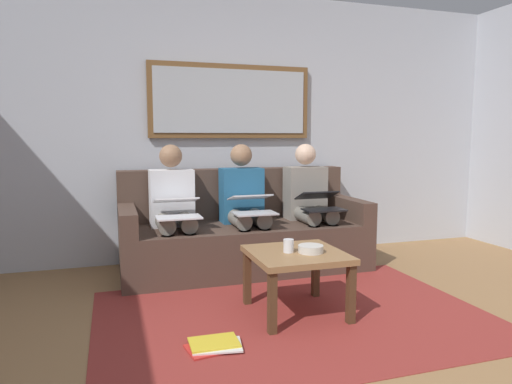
% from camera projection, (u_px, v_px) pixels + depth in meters
% --- Properties ---
extents(wall_rear, '(6.00, 0.12, 2.60)m').
position_uv_depth(wall_rear, '(229.00, 127.00, 4.61)').
color(wall_rear, '#B7BCC6').
rests_on(wall_rear, ground_plane).
extents(area_rug, '(2.60, 1.80, 0.01)m').
position_uv_depth(area_rug, '(294.00, 316.00, 3.11)').
color(area_rug, maroon).
rests_on(area_rug, ground_plane).
extents(couch, '(2.20, 0.90, 0.90)m').
position_uv_depth(couch, '(242.00, 234.00, 4.27)').
color(couch, '#4C382D').
rests_on(couch, ground_plane).
extents(framed_mirror, '(1.61, 0.05, 0.71)m').
position_uv_depth(framed_mirror, '(231.00, 101.00, 4.49)').
color(framed_mirror, brown).
extents(coffee_table, '(0.62, 0.62, 0.43)m').
position_uv_depth(coffee_table, '(296.00, 261.00, 3.12)').
color(coffee_table, olive).
rests_on(coffee_table, ground_plane).
extents(cup, '(0.07, 0.07, 0.09)m').
position_uv_depth(cup, '(289.00, 246.00, 3.09)').
color(cup, silver).
rests_on(cup, coffee_table).
extents(bowl, '(0.17, 0.17, 0.05)m').
position_uv_depth(bowl, '(311.00, 249.00, 3.09)').
color(bowl, beige).
rests_on(bowl, coffee_table).
extents(person_left, '(0.38, 0.58, 1.14)m').
position_uv_depth(person_left, '(309.00, 200.00, 4.36)').
color(person_left, gray).
rests_on(person_left, couch).
extents(laptop_black, '(0.36, 0.37, 0.16)m').
position_uv_depth(laptop_black, '(320.00, 202.00, 4.14)').
color(laptop_black, black).
extents(person_middle, '(0.38, 0.58, 1.14)m').
position_uv_depth(person_middle, '(244.00, 203.00, 4.17)').
color(person_middle, '#235B84').
rests_on(person_middle, couch).
extents(laptop_silver, '(0.35, 0.37, 0.16)m').
position_uv_depth(laptop_silver, '(252.00, 204.00, 3.94)').
color(laptop_silver, silver).
extents(person_right, '(0.38, 0.58, 1.14)m').
position_uv_depth(person_right, '(173.00, 206.00, 3.98)').
color(person_right, silver).
rests_on(person_right, couch).
extents(laptop_white, '(0.36, 0.37, 0.16)m').
position_uv_depth(laptop_white, '(177.00, 208.00, 3.75)').
color(laptop_white, white).
extents(magazine_stack, '(0.34, 0.25, 0.03)m').
position_uv_depth(magazine_stack, '(214.00, 345.00, 2.63)').
color(magazine_stack, red).
rests_on(magazine_stack, ground_plane).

